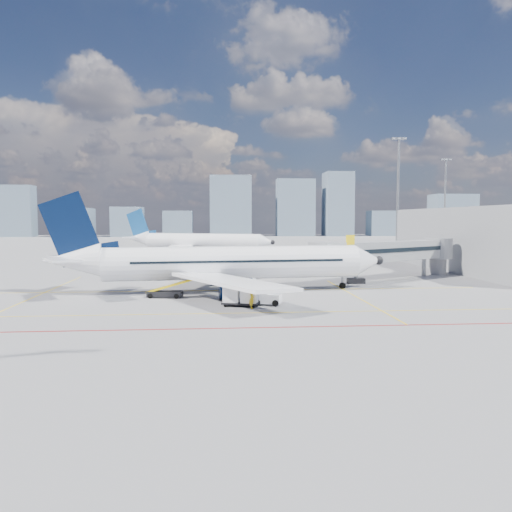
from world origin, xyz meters
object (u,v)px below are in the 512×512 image
at_px(baggage_tug, 267,296).
at_px(belt_loader, 166,292).
at_px(main_aircraft, 219,264).
at_px(second_aircraft, 196,241).
at_px(cargo_dolly, 241,296).
at_px(ramp_worker, 252,299).

height_order(baggage_tug, belt_loader, belt_loader).
bearing_deg(belt_loader, main_aircraft, 42.12).
distance_m(second_aircraft, cargo_dolly, 65.52).
bearing_deg(belt_loader, ramp_worker, -31.41).
xyz_separation_m(second_aircraft, cargo_dolly, (6.68, -65.14, -2.20)).
xyz_separation_m(main_aircraft, baggage_tug, (4.48, -8.92, -2.40)).
distance_m(second_aircraft, belt_loader, 59.38).
xyz_separation_m(second_aircraft, baggage_tug, (9.19, -64.56, -2.40)).
distance_m(main_aircraft, belt_loader, 7.19).
distance_m(main_aircraft, second_aircraft, 55.84).
relative_size(belt_loader, ramp_worker, 2.82).
bearing_deg(cargo_dolly, main_aircraft, 118.54).
distance_m(second_aircraft, ramp_worker, 66.95).
bearing_deg(belt_loader, cargo_dolly, -28.93).
xyz_separation_m(belt_loader, ramp_worker, (8.48, -7.16, 0.39)).
relative_size(main_aircraft, cargo_dolly, 10.40).
bearing_deg(ramp_worker, second_aircraft, 9.95).
bearing_deg(ramp_worker, belt_loader, 53.25).
height_order(second_aircraft, ramp_worker, second_aircraft).
bearing_deg(second_aircraft, baggage_tug, -58.91).
height_order(second_aircraft, belt_loader, second_aircraft).
xyz_separation_m(cargo_dolly, belt_loader, (-7.54, 5.83, -0.48)).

